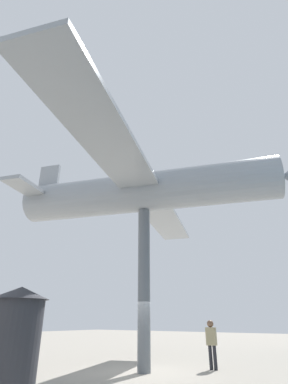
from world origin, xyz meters
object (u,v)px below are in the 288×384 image
at_px(support_pylon_central, 144,284).
at_px(suspended_airplane, 149,191).
at_px(visitor_person, 211,340).
at_px(info_kiosk, 12,353).

bearing_deg(support_pylon_central, suspended_airplane, 109.26).
bearing_deg(visitor_person, suspended_airplane, -133.75).
height_order(support_pylon_central, info_kiosk, support_pylon_central).
xyz_separation_m(suspended_airplane, visitor_person, (-2.10, 1.61, -6.30)).
xyz_separation_m(support_pylon_central, suspended_airplane, (-0.08, 0.23, 4.15)).
relative_size(support_pylon_central, suspended_airplane, 0.37).
height_order(visitor_person, info_kiosk, info_kiosk).
height_order(support_pylon_central, visitor_person, support_pylon_central).
relative_size(suspended_airplane, visitor_person, 9.50).
distance_m(suspended_airplane, visitor_person, 6.83).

